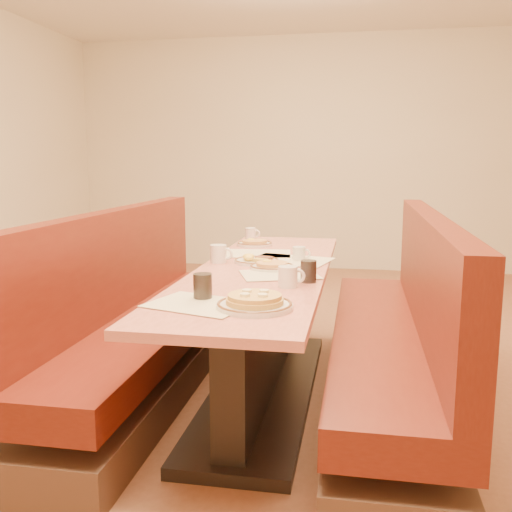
% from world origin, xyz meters
% --- Properties ---
extents(ground, '(8.00, 8.00, 0.00)m').
position_xyz_m(ground, '(0.00, 0.00, 0.00)').
color(ground, '#9E6647').
rests_on(ground, ground).
extents(room_envelope, '(6.04, 8.04, 2.82)m').
position_xyz_m(room_envelope, '(0.00, 0.00, 1.93)').
color(room_envelope, beige).
rests_on(room_envelope, ground).
extents(diner_table, '(0.70, 2.50, 0.75)m').
position_xyz_m(diner_table, '(0.00, 0.00, 0.37)').
color(diner_table, black).
rests_on(diner_table, ground).
extents(booth_left, '(0.55, 2.50, 1.05)m').
position_xyz_m(booth_left, '(-0.73, 0.00, 0.36)').
color(booth_left, '#4C3326').
rests_on(booth_left, ground).
extents(booth_right, '(0.55, 2.50, 1.05)m').
position_xyz_m(booth_right, '(0.73, 0.00, 0.36)').
color(booth_right, '#4C3326').
rests_on(booth_right, ground).
extents(placemat_near_left, '(0.47, 0.40, 0.00)m').
position_xyz_m(placemat_near_left, '(-0.12, -0.85, 0.75)').
color(placemat_near_left, beige).
rests_on(placemat_near_left, diner_table).
extents(placemat_near_right, '(0.46, 0.40, 0.00)m').
position_xyz_m(placemat_near_right, '(0.12, -0.19, 0.75)').
color(placemat_near_right, beige).
rests_on(placemat_near_right, diner_table).
extents(placemat_far_left, '(0.47, 0.38, 0.00)m').
position_xyz_m(placemat_far_left, '(-0.12, 0.45, 0.75)').
color(placemat_far_left, beige).
rests_on(placemat_far_left, diner_table).
extents(placemat_far_right, '(0.53, 0.45, 0.00)m').
position_xyz_m(placemat_far_right, '(0.12, 0.25, 0.75)').
color(placemat_far_right, beige).
rests_on(placemat_far_right, diner_table).
extents(pancake_plate, '(0.31, 0.31, 0.07)m').
position_xyz_m(pancake_plate, '(0.11, -0.87, 0.77)').
color(pancake_plate, silver).
rests_on(pancake_plate, diner_table).
extents(eggs_plate, '(0.26, 0.26, 0.05)m').
position_xyz_m(eggs_plate, '(-0.06, 0.14, 0.77)').
color(eggs_plate, silver).
rests_on(eggs_plate, diner_table).
extents(extra_plate_mid, '(0.24, 0.24, 0.05)m').
position_xyz_m(extra_plate_mid, '(0.06, -0.03, 0.77)').
color(extra_plate_mid, silver).
rests_on(extra_plate_mid, diner_table).
extents(extra_plate_far, '(0.24, 0.24, 0.05)m').
position_xyz_m(extra_plate_far, '(-0.19, 0.80, 0.77)').
color(extra_plate_far, silver).
rests_on(extra_plate_far, diner_table).
extents(coffee_mug_a, '(0.13, 0.09, 0.10)m').
position_xyz_m(coffee_mug_a, '(0.20, -0.45, 0.80)').
color(coffee_mug_a, silver).
rests_on(coffee_mug_a, diner_table).
extents(coffee_mug_b, '(0.14, 0.10, 0.10)m').
position_xyz_m(coffee_mug_b, '(-0.28, 0.11, 0.80)').
color(coffee_mug_b, silver).
rests_on(coffee_mug_b, diner_table).
extents(coffee_mug_c, '(0.11, 0.08, 0.08)m').
position_xyz_m(coffee_mug_c, '(0.17, 0.27, 0.79)').
color(coffee_mug_c, silver).
rests_on(coffee_mug_c, diner_table).
extents(coffee_mug_d, '(0.11, 0.08, 0.09)m').
position_xyz_m(coffee_mug_d, '(-0.28, 1.10, 0.79)').
color(coffee_mug_d, silver).
rests_on(coffee_mug_d, diner_table).
extents(soda_tumbler_near, '(0.08, 0.08, 0.11)m').
position_xyz_m(soda_tumbler_near, '(-0.13, -0.75, 0.81)').
color(soda_tumbler_near, black).
rests_on(soda_tumbler_near, diner_table).
extents(soda_tumbler_mid, '(0.08, 0.08, 0.11)m').
position_xyz_m(soda_tumbler_mid, '(0.28, -0.33, 0.80)').
color(soda_tumbler_mid, black).
rests_on(soda_tumbler_mid, diner_table).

